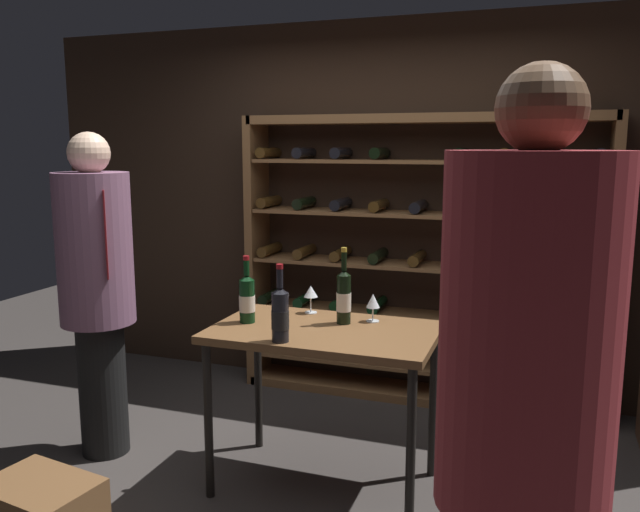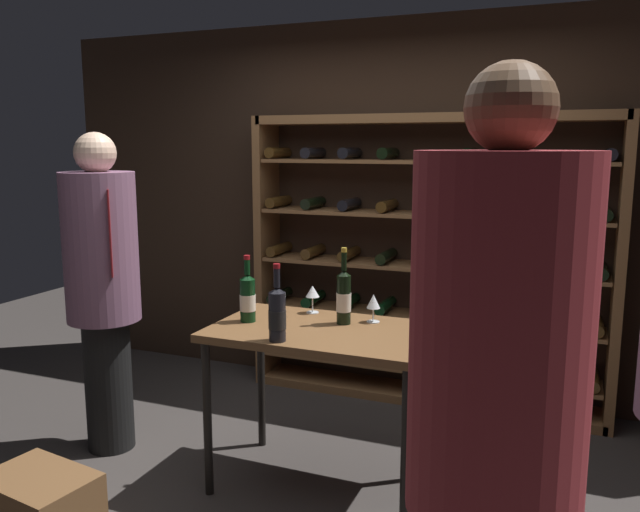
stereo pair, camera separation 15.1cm
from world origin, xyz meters
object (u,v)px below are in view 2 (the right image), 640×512
object	(u,v)px
person_bystander_red_print	(103,279)
wine_glass_stemmed_right	(373,303)
wine_rack	(424,262)
wine_bottle_gold_foil	(248,298)
wine_crate	(41,511)
wine_bottle_red_label	(277,314)
person_bystander_dark_jacket	(496,419)
wine_glass_stemmed_left	(313,293)
tasting_table	(323,346)
wine_bottle_green_slim	(344,297)

from	to	relation	value
person_bystander_red_print	wine_glass_stemmed_right	bearing A→B (deg)	65.47
wine_rack	wine_bottle_gold_foil	world-z (taller)	wine_rack
person_bystander_red_print	wine_bottle_gold_foil	size ratio (longest dim) A/B	5.22
wine_crate	wine_bottle_red_label	size ratio (longest dim) A/B	1.29
person_bystander_dark_jacket	wine_glass_stemmed_right	bearing A→B (deg)	-47.34
person_bystander_dark_jacket	wine_bottle_gold_foil	distance (m)	1.93
wine_bottle_gold_foil	wine_glass_stemmed_left	world-z (taller)	wine_bottle_gold_foil
wine_rack	wine_crate	xyz separation A→B (m)	(-1.17, -2.30, -0.82)
person_bystander_red_print	wine_bottle_red_label	distance (m)	1.22
person_bystander_red_print	wine_bottle_gold_foil	xyz separation A→B (m)	(0.91, 0.04, -0.03)
tasting_table	person_bystander_red_print	bearing A→B (deg)	-177.35
wine_bottle_green_slim	wine_glass_stemmed_right	bearing A→B (deg)	32.47
wine_rack	wine_glass_stemmed_right	world-z (taller)	wine_rack
wine_bottle_red_label	wine_bottle_gold_foil	size ratio (longest dim) A/B	1.05
wine_rack	wine_glass_stemmed_left	world-z (taller)	wine_rack
wine_bottle_red_label	wine_glass_stemmed_right	xyz separation A→B (m)	(0.32, 0.48, -0.03)
wine_rack	wine_glass_stemmed_right	distance (m)	1.14
person_bystander_dark_jacket	person_bystander_red_print	bearing A→B (deg)	-13.56
wine_crate	wine_glass_stemmed_right	size ratio (longest dim) A/B	3.23
person_bystander_dark_jacket	wine_bottle_green_slim	bearing A→B (deg)	-42.11
tasting_table	person_bystander_red_print	distance (m)	1.35
person_bystander_dark_jacket	wine_glass_stemmed_left	xyz separation A→B (m)	(-1.17, 1.59, -0.12)
tasting_table	wine_rack	bearing A→B (deg)	81.71
wine_rack	wine_bottle_gold_foil	bearing A→B (deg)	-114.11
person_bystander_red_print	wine_rack	bearing A→B (deg)	98.20
tasting_table	wine_bottle_gold_foil	distance (m)	0.47
person_bystander_dark_jacket	tasting_table	bearing A→B (deg)	-38.01
person_bystander_red_print	wine_bottle_red_label	world-z (taller)	person_bystander_red_print
tasting_table	wine_glass_stemmed_right	xyz separation A→B (m)	(0.20, 0.21, 0.20)
wine_crate	wine_rack	bearing A→B (deg)	63.10
wine_crate	wine_glass_stemmed_left	distance (m)	1.66
person_bystander_dark_jacket	wine_bottle_green_slim	size ratio (longest dim) A/B	4.92
person_bystander_red_print	wine_bottle_gold_foil	world-z (taller)	person_bystander_red_print
wine_glass_stemmed_left	wine_glass_stemmed_right	bearing A→B (deg)	-8.72
wine_bottle_green_slim	wine_bottle_gold_foil	xyz separation A→B (m)	(-0.48, -0.15, -0.02)
tasting_table	wine_glass_stemmed_right	distance (m)	0.35
wine_bottle_green_slim	wine_crate	bearing A→B (deg)	-133.87
tasting_table	person_bystander_dark_jacket	xyz separation A→B (m)	(1.00, -1.33, 0.32)
person_bystander_red_print	wine_bottle_green_slim	size ratio (longest dim) A/B	4.61
wine_bottle_green_slim	wine_bottle_gold_foil	bearing A→B (deg)	-163.07
person_bystander_dark_jacket	wine_glass_stemmed_right	xyz separation A→B (m)	(-0.80, 1.54, -0.13)
wine_rack	wine_bottle_gold_foil	size ratio (longest dim) A/B	6.99
wine_bottle_green_slim	wine_rack	bearing A→B (deg)	83.83
wine_rack	wine_bottle_red_label	bearing A→B (deg)	-101.14
wine_bottle_gold_foil	wine_glass_stemmed_left	bearing A→B (deg)	49.33
wine_rack	person_bystander_red_print	xyz separation A→B (m)	(-1.52, -1.41, 0.03)
wine_bottle_red_label	wine_glass_stemmed_right	world-z (taller)	wine_bottle_red_label
tasting_table	wine_bottle_gold_foil	world-z (taller)	wine_bottle_gold_foil
person_bystander_dark_jacket	wine_bottle_red_label	bearing A→B (deg)	-28.10
person_bystander_dark_jacket	wine_glass_stemmed_right	distance (m)	1.74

